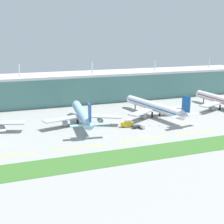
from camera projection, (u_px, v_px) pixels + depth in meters
ground_plane at (146, 138)px, 168.80m from camera, size 600.00×600.00×0.00m
terminal_building at (90, 87)px, 259.19m from camera, size 288.00×34.00×32.42m
airliner_near_middle at (82, 114)px, 191.83m from camera, size 48.48×62.49×18.90m
airliner_far_middle at (155, 107)px, 211.36m from camera, size 48.10×68.02×18.90m
airliner_farthest at (223, 100)px, 232.64m from camera, size 48.79×64.59×18.90m
taxiway_stripe_west at (7, 156)px, 142.95m from camera, size 28.00×0.70×0.04m
taxiway_stripe_mid_west at (80, 147)px, 154.51m from camera, size 28.00×0.70×0.04m
taxiway_stripe_centre at (142, 139)px, 166.08m from camera, size 28.00×0.70×0.04m
taxiway_stripe_mid_east at (197, 133)px, 177.64m from camera, size 28.00×0.70×0.04m
grass_verge at (165, 150)px, 150.29m from camera, size 300.00×18.00×0.10m
pushback_tug at (136, 126)px, 185.49m from camera, size 4.69×3.04×1.85m
fuel_truck at (127, 123)px, 187.73m from camera, size 7.60×4.12×4.95m
baggage_cart at (142, 127)px, 184.54m from camera, size 2.38×3.80×2.48m
safety_cone_left_wingtip at (159, 125)px, 190.23m from camera, size 0.56×0.56×0.70m
safety_cone_nose_front at (149, 125)px, 190.39m from camera, size 0.56×0.56×0.70m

